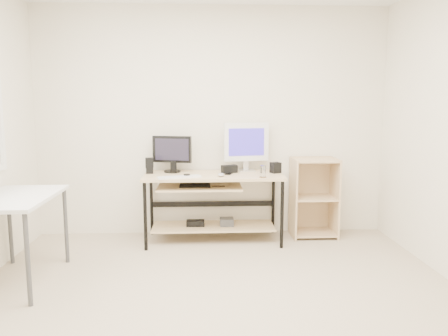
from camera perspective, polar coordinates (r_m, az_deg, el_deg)
The scene contains 16 objects.
room at distance 3.08m, azimuth -3.23°, elevation 4.81°, with size 4.01×4.01×2.62m.
desk at distance 4.79m, azimuth -1.71°, elevation -3.30°, with size 1.50×0.65×0.75m.
side_table at distance 4.04m, azimuth -25.61°, elevation -4.42°, with size 0.60×1.00×0.75m.
shelf_unit at distance 5.13m, azimuth 11.54°, elevation -3.68°, with size 0.50×0.40×0.90m.
black_monitor at distance 4.89m, azimuth -6.81°, elevation 2.15°, with size 0.44×0.18×0.41m.
white_imac at distance 4.94m, azimuth 2.93°, elevation 3.24°, with size 0.51×0.16×0.55m.
keyboard at distance 4.54m, azimuth -5.88°, elevation -1.18°, with size 0.45×0.13×0.02m, color white.
mouse at distance 4.60m, azimuth -0.40°, elevation -0.88°, with size 0.07×0.11×0.04m, color #BABABF.
center_speaker at distance 4.83m, azimuth 0.70°, elevation -0.13°, with size 0.17×0.08×0.09m, color black.
speaker_left at distance 4.86m, azimuth -9.70°, elevation 0.35°, with size 0.09×0.09×0.17m.
speaker_right at distance 4.86m, azimuth 6.74°, elevation 0.05°, with size 0.10×0.10×0.12m, color black.
audio_controller at distance 4.84m, azimuth -6.61°, elevation 0.13°, with size 0.07×0.04×0.14m, color black.
volume_puck at distance 4.60m, azimuth -4.89°, elevation -0.96°, with size 0.07×0.07×0.03m, color black.
smartphone at distance 4.75m, azimuth 0.62°, elevation -0.76°, with size 0.06×0.12×0.01m, color black.
coaster at distance 4.55m, azimuth 5.09°, elevation -1.21°, with size 0.08×0.08×0.01m, color olive.
drinking_glass at distance 4.54m, azimuth 5.10°, elevation -0.43°, with size 0.06×0.06×0.12m, color white.
Camera 1 is at (-0.12, -3.03, 1.51)m, focal length 35.00 mm.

